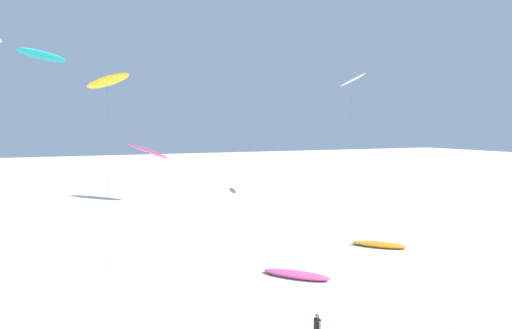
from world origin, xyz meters
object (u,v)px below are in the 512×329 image
object	(u,v)px
flying_kite_5	(147,150)
grounded_kite_0	(297,274)
flying_kite_3	(42,55)
flying_kite_0	(107,81)
flying_kite_7	(353,80)
grounded_kite_1	(379,244)

from	to	relation	value
flying_kite_5	grounded_kite_0	size ratio (longest dim) A/B	3.01
flying_kite_3	grounded_kite_0	distance (m)	49.83
flying_kite_3	flying_kite_5	bearing A→B (deg)	-26.78
flying_kite_0	flying_kite_5	size ratio (longest dim) A/B	1.06
flying_kite_7	grounded_kite_1	size ratio (longest dim) A/B	4.33
flying_kite_3	grounded_kite_0	bearing A→B (deg)	-70.63
grounded_kite_1	flying_kite_0	bearing A→B (deg)	163.79
flying_kite_0	grounded_kite_1	distance (m)	24.37
flying_kite_3	flying_kite_7	size ratio (longest dim) A/B	1.14
grounded_kite_1	flying_kite_5	bearing A→B (deg)	110.22
grounded_kite_0	grounded_kite_1	world-z (taller)	grounded_kite_1
grounded_kite_0	flying_kite_7	bearing A→B (deg)	49.44
flying_kite_0	grounded_kite_0	xyz separation A→B (m)	(10.35, -9.43, -12.71)
flying_kite_5	grounded_kite_1	distance (m)	36.16
flying_kite_5	grounded_kite_1	world-z (taller)	flying_kite_5
flying_kite_0	grounded_kite_1	world-z (taller)	flying_kite_0
flying_kite_0	grounded_kite_0	bearing A→B (deg)	-42.36
flying_kite_0	flying_kite_7	size ratio (longest dim) A/B	0.77
flying_kite_5	flying_kite_3	bearing A→B (deg)	153.22
grounded_kite_1	flying_kite_7	bearing A→B (deg)	57.82
flying_kite_0	flying_kite_7	bearing A→B (deg)	31.12
flying_kite_3	flying_kite_7	xyz separation A→B (m)	(43.02, -10.98, -2.50)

